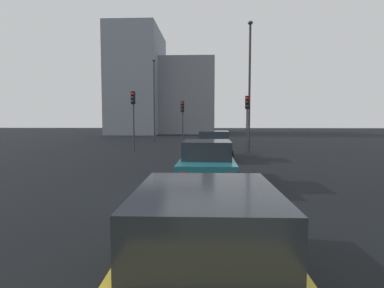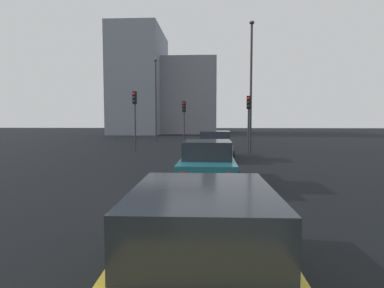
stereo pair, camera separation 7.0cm
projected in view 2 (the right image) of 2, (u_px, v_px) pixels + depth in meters
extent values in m
cube|color=black|center=(162.00, 197.00, 9.96)|extent=(160.00, 160.00, 0.20)
cube|color=#A8AAB2|center=(215.00, 148.00, 18.95)|extent=(4.84, 2.05, 0.71)
cube|color=#1E232B|center=(215.00, 137.00, 18.67)|extent=(2.20, 1.73, 0.66)
cylinder|color=black|center=(231.00, 151.00, 20.37)|extent=(0.65, 0.24, 0.64)
cylinder|color=black|center=(201.00, 151.00, 20.53)|extent=(0.65, 0.24, 0.64)
cylinder|color=black|center=(232.00, 156.00, 17.42)|extent=(0.65, 0.24, 0.64)
cylinder|color=black|center=(198.00, 156.00, 17.59)|extent=(0.65, 0.24, 0.64)
cube|color=red|center=(228.00, 150.00, 16.50)|extent=(0.04, 0.20, 0.11)
cube|color=red|center=(202.00, 150.00, 16.62)|extent=(0.04, 0.20, 0.11)
cube|color=#19606B|center=(207.00, 167.00, 11.58)|extent=(4.58, 1.92, 0.67)
cube|color=#1E232B|center=(207.00, 150.00, 11.30)|extent=(2.07, 1.67, 0.62)
cylinder|color=black|center=(231.00, 169.00, 12.94)|extent=(0.64, 0.23, 0.64)
cylinder|color=black|center=(185.00, 168.00, 13.07)|extent=(0.64, 0.23, 0.64)
cylinder|color=black|center=(236.00, 182.00, 10.13)|extent=(0.64, 0.23, 0.64)
cylinder|color=black|center=(177.00, 181.00, 10.26)|extent=(0.64, 0.23, 0.64)
cube|color=red|center=(229.00, 174.00, 9.25)|extent=(0.03, 0.20, 0.11)
cube|color=red|center=(183.00, 174.00, 9.33)|extent=(0.03, 0.20, 0.11)
cube|color=gold|center=(203.00, 259.00, 3.93)|extent=(4.78, 1.86, 0.65)
cube|color=#1E232B|center=(203.00, 215.00, 3.65)|extent=(2.16, 1.61, 0.60)
cylinder|color=black|center=(257.00, 237.00, 5.39)|extent=(0.64, 0.23, 0.64)
cylinder|color=black|center=(150.00, 236.00, 5.46)|extent=(0.64, 0.23, 0.64)
cylinder|color=#2D2D30|center=(184.00, 129.00, 27.43)|extent=(0.11, 0.11, 2.95)
cube|color=black|center=(184.00, 107.00, 27.23)|extent=(0.23, 0.30, 0.90)
sphere|color=red|center=(184.00, 103.00, 27.10)|extent=(0.20, 0.20, 0.20)
sphere|color=black|center=(184.00, 107.00, 27.12)|extent=(0.20, 0.20, 0.20)
sphere|color=black|center=(184.00, 110.00, 27.14)|extent=(0.20, 0.20, 0.20)
cylinder|color=#2D2D30|center=(249.00, 127.00, 28.93)|extent=(0.11, 0.11, 3.28)
cube|color=black|center=(249.00, 104.00, 28.71)|extent=(0.23, 0.30, 0.90)
sphere|color=red|center=(249.00, 100.00, 28.58)|extent=(0.20, 0.20, 0.20)
sphere|color=black|center=(249.00, 103.00, 28.60)|extent=(0.20, 0.20, 0.20)
sphere|color=black|center=(249.00, 107.00, 28.62)|extent=(0.20, 0.20, 0.20)
cylinder|color=#2D2D30|center=(135.00, 128.00, 23.31)|extent=(0.11, 0.11, 3.42)
cube|color=black|center=(135.00, 98.00, 23.09)|extent=(0.23, 0.30, 0.90)
sphere|color=red|center=(134.00, 94.00, 22.96)|extent=(0.20, 0.20, 0.20)
sphere|color=black|center=(134.00, 98.00, 22.98)|extent=(0.20, 0.20, 0.20)
sphere|color=black|center=(134.00, 101.00, 23.00)|extent=(0.20, 0.20, 0.20)
cylinder|color=#2D2D30|center=(248.00, 131.00, 22.31)|extent=(0.11, 0.11, 3.03)
cube|color=black|center=(249.00, 102.00, 22.10)|extent=(0.23, 0.30, 0.90)
sphere|color=red|center=(249.00, 98.00, 21.97)|extent=(0.20, 0.20, 0.20)
sphere|color=black|center=(249.00, 102.00, 21.99)|extent=(0.20, 0.20, 0.20)
sphere|color=black|center=(249.00, 106.00, 22.01)|extent=(0.20, 0.20, 0.20)
cylinder|color=#2D2D30|center=(251.00, 89.00, 22.84)|extent=(0.16, 0.16, 8.96)
ellipsoid|color=#4C4C51|center=(252.00, 23.00, 22.49)|extent=(0.56, 0.36, 0.24)
cylinder|color=#2D2D30|center=(156.00, 102.00, 32.68)|extent=(0.16, 0.16, 8.16)
ellipsoid|color=#4C4C51|center=(156.00, 60.00, 32.37)|extent=(0.56, 0.36, 0.24)
cube|color=slate|center=(190.00, 98.00, 56.95)|extent=(14.03, 9.18, 12.26)
cube|color=gray|center=(140.00, 83.00, 53.09)|extent=(14.01, 7.62, 16.67)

